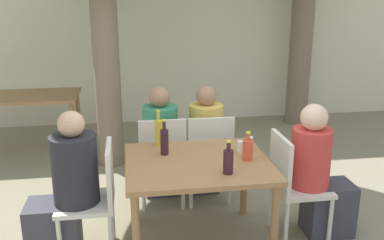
# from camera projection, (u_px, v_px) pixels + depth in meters

# --- Properties ---
(cafe_building_wall) EXTENTS (10.00, 0.08, 2.80)m
(cafe_building_wall) POSITION_uv_depth(u_px,v_px,m) (159.00, 34.00, 6.68)
(cafe_building_wall) COLOR beige
(cafe_building_wall) RESTS_ON ground_plane
(dining_table_front) EXTENTS (1.14, 0.97, 0.75)m
(dining_table_front) POSITION_uv_depth(u_px,v_px,m) (198.00, 171.00, 3.42)
(dining_table_front) COLOR #996B42
(dining_table_front) RESTS_ON ground_plane
(dining_table_back) EXTENTS (1.34, 0.79, 0.75)m
(dining_table_back) POSITION_uv_depth(u_px,v_px,m) (26.00, 102.00, 5.58)
(dining_table_back) COLOR #996B42
(dining_table_back) RESTS_ON ground_plane
(patio_chair_0) EXTENTS (0.44, 0.44, 0.92)m
(patio_chair_0) POSITION_uv_depth(u_px,v_px,m) (96.00, 193.00, 3.35)
(patio_chair_0) COLOR beige
(patio_chair_0) RESTS_ON ground_plane
(patio_chair_1) EXTENTS (0.44, 0.44, 0.92)m
(patio_chair_1) POSITION_uv_depth(u_px,v_px,m) (292.00, 180.00, 3.58)
(patio_chair_1) COLOR beige
(patio_chair_1) RESTS_ON ground_plane
(patio_chair_2) EXTENTS (0.44, 0.44, 0.92)m
(patio_chair_2) POSITION_uv_depth(u_px,v_px,m) (162.00, 156.00, 4.11)
(patio_chair_2) COLOR beige
(patio_chair_2) RESTS_ON ground_plane
(patio_chair_3) EXTENTS (0.44, 0.44, 0.92)m
(patio_chair_3) POSITION_uv_depth(u_px,v_px,m) (209.00, 153.00, 4.18)
(patio_chair_3) COLOR beige
(patio_chair_3) RESTS_ON ground_plane
(person_seated_0) EXTENTS (0.57, 0.35, 1.20)m
(person_seated_0) POSITION_uv_depth(u_px,v_px,m) (65.00, 194.00, 3.31)
(person_seated_0) COLOR #383842
(person_seated_0) RESTS_ON ground_plane
(person_seated_1) EXTENTS (0.56, 0.33, 1.18)m
(person_seated_1) POSITION_uv_depth(u_px,v_px,m) (319.00, 178.00, 3.61)
(person_seated_1) COLOR #383842
(person_seated_1) RESTS_ON ground_plane
(person_seated_2) EXTENTS (0.34, 0.57, 1.17)m
(person_seated_2) POSITION_uv_depth(u_px,v_px,m) (160.00, 147.00, 4.33)
(person_seated_2) COLOR #383842
(person_seated_2) RESTS_ON ground_plane
(person_seated_3) EXTENTS (0.34, 0.57, 1.16)m
(person_seated_3) POSITION_uv_depth(u_px,v_px,m) (204.00, 145.00, 4.40)
(person_seated_3) COLOR #383842
(person_seated_3) RESTS_ON ground_plane
(oil_cruet_0) EXTENTS (0.07, 0.07, 0.32)m
(oil_cruet_0) POSITION_uv_depth(u_px,v_px,m) (159.00, 132.00, 3.71)
(oil_cruet_0) COLOR gold
(oil_cruet_0) RESTS_ON dining_table_front
(wine_bottle_1) EXTENTS (0.07, 0.07, 0.30)m
(wine_bottle_1) POSITION_uv_depth(u_px,v_px,m) (164.00, 141.00, 3.50)
(wine_bottle_1) COLOR #331923
(wine_bottle_1) RESTS_ON dining_table_front
(soda_bottle_2) EXTENTS (0.08, 0.08, 0.24)m
(soda_bottle_2) POSITION_uv_depth(u_px,v_px,m) (248.00, 149.00, 3.39)
(soda_bottle_2) COLOR #DB4C2D
(soda_bottle_2) RESTS_ON dining_table_front
(wine_bottle_3) EXTENTS (0.08, 0.08, 0.26)m
(wine_bottle_3) POSITION_uv_depth(u_px,v_px,m) (228.00, 161.00, 3.13)
(wine_bottle_3) COLOR #331923
(wine_bottle_3) RESTS_ON dining_table_front
(drinking_glass_0) EXTENTS (0.06, 0.06, 0.10)m
(drinking_glass_0) POSITION_uv_depth(u_px,v_px,m) (241.00, 147.00, 3.55)
(drinking_glass_0) COLOR silver
(drinking_glass_0) RESTS_ON dining_table_front
(drinking_glass_1) EXTENTS (0.06, 0.06, 0.12)m
(drinking_glass_1) POSITION_uv_depth(u_px,v_px,m) (249.00, 144.00, 3.59)
(drinking_glass_1) COLOR silver
(drinking_glass_1) RESTS_ON dining_table_front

